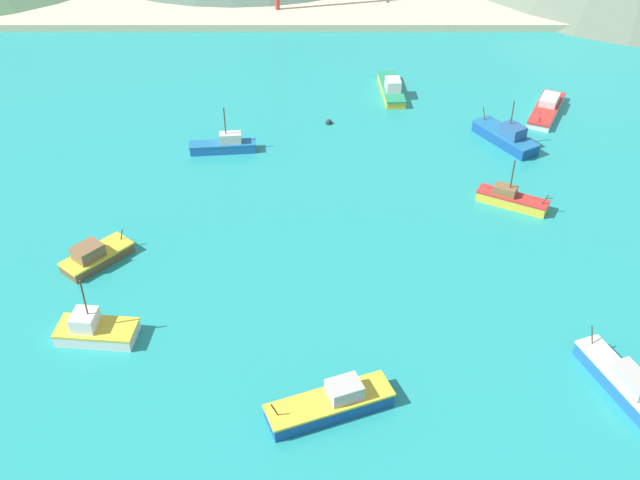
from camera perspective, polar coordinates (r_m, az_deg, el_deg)
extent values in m
cube|color=teal|center=(62.57, -11.07, -11.66)|extent=(260.00, 280.00, 0.50)
cube|color=brown|center=(76.87, -16.38, -1.31)|extent=(6.58, 6.99, 0.88)
cube|color=gold|center=(76.56, -16.45, -0.99)|extent=(6.71, 7.13, 0.20)
cube|color=brown|center=(75.80, -17.06, -0.84)|extent=(3.33, 3.39, 1.28)
cylinder|color=#4C3823|center=(77.52, -14.70, 0.35)|extent=(0.44, 0.48, 1.20)
cube|color=silver|center=(68.33, -16.40, -6.73)|extent=(6.93, 3.62, 1.07)
cube|color=gold|center=(67.91, -16.49, -6.34)|extent=(7.07, 3.69, 0.20)
cube|color=silver|center=(67.68, -17.27, -5.76)|extent=(2.21, 2.43, 1.43)
cylinder|color=#4C3823|center=(65.92, -17.34, -4.15)|extent=(0.15, 0.15, 3.66)
cube|color=#1E5BA8|center=(92.50, -7.31, 6.89)|extent=(7.94, 2.58, 0.99)
cube|color=#1E669E|center=(92.21, -7.33, 7.21)|extent=(8.10, 2.63, 0.20)
cube|color=beige|center=(91.83, -6.76, 7.64)|extent=(2.69, 1.61, 1.22)
cylinder|color=#4C3823|center=(90.77, -7.19, 8.89)|extent=(0.15, 0.15, 3.37)
cube|color=gold|center=(84.31, 14.24, 2.83)|extent=(7.51, 5.23, 1.04)
cube|color=red|center=(83.99, 14.31, 3.18)|extent=(7.66, 5.33, 0.20)
cube|color=brown|center=(83.84, 13.76, 3.67)|extent=(2.79, 2.41, 0.94)
cylinder|color=#4C3823|center=(83.18, 16.57, 2.91)|extent=(0.59, 0.39, 1.41)
cylinder|color=#4C3823|center=(82.67, 14.28, 4.82)|extent=(0.16, 0.16, 3.31)
cube|color=#14478C|center=(96.21, 13.71, 7.44)|extent=(6.99, 9.04, 1.27)
cube|color=#1E669E|center=(95.86, 13.77, 7.82)|extent=(7.13, 9.22, 0.20)
cube|color=#28568C|center=(94.82, 14.30, 7.96)|extent=(3.18, 3.42, 1.42)
cylinder|color=#4C3823|center=(98.00, 12.23, 9.23)|extent=(0.48, 0.68, 1.72)
cylinder|color=#4C3823|center=(94.16, 14.27, 9.28)|extent=(0.14, 0.14, 2.99)
cube|color=gold|center=(106.43, 5.38, 11.14)|extent=(3.13, 9.85, 0.92)
cube|color=#238C5B|center=(106.20, 5.39, 11.41)|extent=(3.20, 10.04, 0.20)
cube|color=silver|center=(104.75, 5.51, 11.56)|extent=(2.06, 2.66, 1.52)
cube|color=#14478C|center=(59.86, 0.73, -12.39)|extent=(10.10, 6.10, 1.16)
cube|color=gold|center=(59.35, 0.73, -11.96)|extent=(10.30, 6.23, 0.20)
cube|color=#B2ADA3|center=(59.14, 1.86, -11.17)|extent=(3.14, 2.84, 1.24)
cylinder|color=#4C3823|center=(57.85, -3.41, -12.66)|extent=(0.67, 0.36, 1.57)
cube|color=silver|center=(104.88, 16.64, 9.29)|extent=(6.99, 10.63, 0.75)
cube|color=red|center=(104.68, 16.68, 9.52)|extent=(7.13, 10.85, 0.20)
cube|color=beige|center=(105.61, 16.88, 10.07)|extent=(3.41, 4.10, 0.93)
cylinder|color=#4C3823|center=(100.30, 16.18, 8.68)|extent=(0.31, 0.48, 1.03)
cube|color=#1E5BA8|center=(65.95, 21.58, -9.91)|extent=(5.23, 9.13, 1.26)
cube|color=white|center=(65.45, 21.72, -9.46)|extent=(5.33, 9.32, 0.20)
cube|color=#B2ADA3|center=(64.45, 22.47, -9.65)|extent=(2.79, 3.82, 1.23)
cylinder|color=#4C3823|center=(66.93, 19.77, -6.78)|extent=(0.36, 0.71, 1.69)
sphere|color=#232328|center=(98.21, 0.67, 8.82)|extent=(0.85, 0.85, 0.85)
cube|color=beige|center=(135.23, -5.22, 16.82)|extent=(247.00, 16.83, 1.20)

